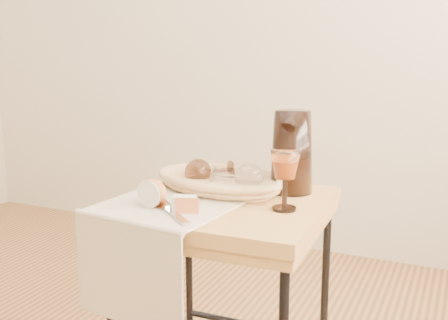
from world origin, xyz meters
The scene contains 10 objects.
side_table centered at (0.59, 0.33, 0.34)m, with size 0.54×0.54×0.69m, color brown, non-canonical shape.
tea_towel centered at (0.47, 0.20, 0.69)m, with size 0.34×0.30×0.01m, color beige.
bread_basket centered at (0.53, 0.42, 0.71)m, with size 0.37×0.25×0.05m, color tan, non-canonical shape.
goblet_lying_a centered at (0.50, 0.44, 0.74)m, with size 0.13×0.08×0.08m, color brown, non-canonical shape.
goblet_lying_b centered at (0.58, 0.40, 0.74)m, with size 0.14×0.08×0.08m, color white, non-canonical shape.
pitcher centered at (0.73, 0.50, 0.81)m, with size 0.17×0.25×0.28m, color black, non-canonical shape.
wine_goblet centered at (0.77, 0.31, 0.77)m, with size 0.08×0.08×0.16m, color white, non-canonical shape.
apple_half centered at (0.44, 0.19, 0.73)m, with size 0.08×0.04×0.07m, color red.
apple_wedge centered at (0.54, 0.18, 0.71)m, with size 0.06×0.03×0.04m, color silver.
table_knife centered at (0.51, 0.16, 0.70)m, with size 0.22×0.02×0.02m, color silver, non-canonical shape.
Camera 1 is at (1.20, -1.02, 1.12)m, focal length 43.94 mm.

